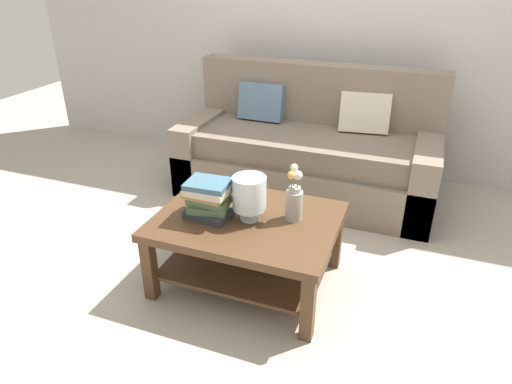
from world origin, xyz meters
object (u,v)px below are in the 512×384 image
object	(u,v)px
couch	(308,152)
coffee_table	(248,236)
book_stack_main	(208,198)
glass_hurricane_vase	(249,194)
flower_pitcher	(294,200)

from	to	relation	value
couch	coffee_table	distance (m)	1.38
book_stack_main	couch	bearing A→B (deg)	80.91
couch	glass_hurricane_vase	bearing A→B (deg)	-89.68
glass_hurricane_vase	book_stack_main	bearing A→B (deg)	-166.90
couch	coffee_table	bearing A→B (deg)	-90.27
book_stack_main	flower_pitcher	size ratio (longest dim) A/B	0.84
couch	glass_hurricane_vase	world-z (taller)	couch
couch	coffee_table	world-z (taller)	couch
flower_pitcher	book_stack_main	bearing A→B (deg)	-162.69
couch	glass_hurricane_vase	xyz separation A→B (m)	(0.01, -1.39, 0.27)
couch	book_stack_main	xyz separation A→B (m)	(-0.23, -1.44, 0.22)
coffee_table	book_stack_main	world-z (taller)	book_stack_main
book_stack_main	flower_pitcher	bearing A→B (deg)	17.31
coffee_table	book_stack_main	size ratio (longest dim) A/B	3.73
couch	coffee_table	size ratio (longest dim) A/B	1.97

